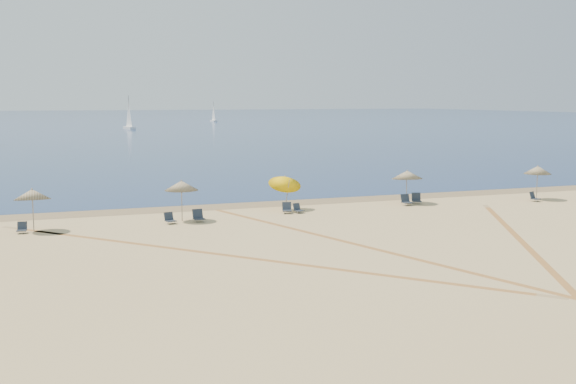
% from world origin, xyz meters
% --- Properties ---
extents(ground, '(160.00, 160.00, 0.00)m').
position_xyz_m(ground, '(0.00, 0.00, 0.00)').
color(ground, tan).
rests_on(ground, ground).
extents(ocean, '(500.00, 500.00, 0.00)m').
position_xyz_m(ocean, '(0.00, 225.00, 0.01)').
color(ocean, '#0C2151').
rests_on(ocean, ground).
extents(wet_sand, '(500.00, 500.00, 0.00)m').
position_xyz_m(wet_sand, '(0.00, 24.00, 0.00)').
color(wet_sand, olive).
rests_on(wet_sand, ground).
extents(umbrella_1, '(1.93, 1.97, 2.35)m').
position_xyz_m(umbrella_1, '(-14.76, 18.90, 1.98)').
color(umbrella_1, gray).
rests_on(umbrella_1, ground).
extents(umbrella_2, '(1.93, 1.93, 2.40)m').
position_xyz_m(umbrella_2, '(-6.72, 19.36, 2.06)').
color(umbrella_2, gray).
rests_on(umbrella_2, ground).
extents(umbrella_3, '(2.07, 2.12, 2.55)m').
position_xyz_m(umbrella_3, '(0.20, 21.09, 1.88)').
color(umbrella_3, gray).
rests_on(umbrella_3, ground).
extents(umbrella_4, '(2.09, 2.11, 2.28)m').
position_xyz_m(umbrella_4, '(8.88, 21.04, 1.93)').
color(umbrella_4, gray).
rests_on(umbrella_4, ground).
extents(umbrella_5, '(1.87, 1.87, 2.42)m').
position_xyz_m(umbrella_5, '(18.33, 19.55, 2.08)').
color(umbrella_5, gray).
rests_on(umbrella_5, ground).
extents(chair_2, '(0.55, 0.62, 0.59)m').
position_xyz_m(chair_2, '(-15.34, 18.59, 0.26)').
color(chair_2, '#1C232D').
rests_on(chair_2, ground).
extents(chair_3, '(0.67, 0.73, 0.63)m').
position_xyz_m(chair_3, '(-7.54, 18.75, 0.28)').
color(chair_3, '#1C232D').
rests_on(chair_3, ground).
extents(chair_4, '(0.64, 0.73, 0.71)m').
position_xyz_m(chair_4, '(-5.88, 18.81, 0.31)').
color(chair_4, '#1C232D').
rests_on(chair_4, ground).
extents(chair_5, '(0.71, 0.78, 0.67)m').
position_xyz_m(chair_5, '(-0.11, 19.90, 0.29)').
color(chair_5, '#1C232D').
rests_on(chair_5, ground).
extents(chair_6, '(0.65, 0.71, 0.60)m').
position_xyz_m(chair_6, '(0.57, 19.77, 0.26)').
color(chair_6, '#1C232D').
rests_on(chair_6, ground).
extents(chair_7, '(0.60, 0.70, 0.72)m').
position_xyz_m(chair_7, '(8.42, 20.29, 0.32)').
color(chair_7, '#1C232D').
rests_on(chair_7, ground).
extents(chair_8, '(0.82, 0.87, 0.72)m').
position_xyz_m(chair_8, '(9.43, 20.71, 0.32)').
color(chair_8, '#1C232D').
rests_on(chair_8, ground).
extents(chair_9, '(0.74, 0.79, 0.65)m').
position_xyz_m(chair_9, '(17.61, 18.91, 0.29)').
color(chair_9, '#1C232D').
rests_on(chair_9, ground).
extents(sailboat_0, '(1.36, 4.30, 6.30)m').
position_xyz_m(sailboat_0, '(35.87, 189.68, 1.91)').
color(sailboat_0, white).
rests_on(sailboat_0, ocean).
extents(sailboat_1, '(2.35, 5.38, 7.77)m').
position_xyz_m(sailboat_1, '(4.98, 144.79, 2.35)').
color(sailboat_1, white).
rests_on(sailboat_1, ocean).
extents(tire_tracks, '(52.65, 43.90, 0.00)m').
position_xyz_m(tire_tracks, '(0.00, 8.80, 0.00)').
color(tire_tracks, tan).
rests_on(tire_tracks, ground).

